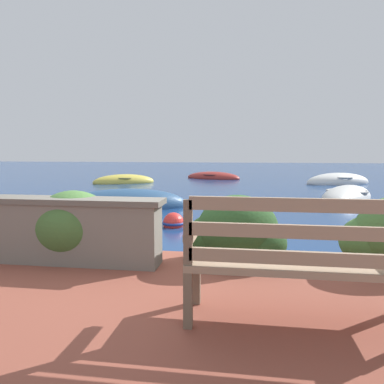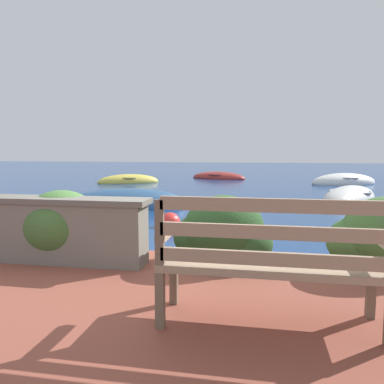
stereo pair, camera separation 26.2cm
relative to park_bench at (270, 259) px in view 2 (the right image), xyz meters
name	(u,v)px [view 2 (the right image)]	position (x,y,z in m)	size (l,w,h in m)	color
ground_plane	(149,268)	(-1.40, 1.77, -0.70)	(80.00, 80.00, 0.00)	navy
park_bench	(270,259)	(0.00, 0.00, 0.00)	(1.55, 0.48, 0.93)	brown
stone_wall	(57,229)	(-2.27, 1.15, -0.12)	(2.10, 0.39, 0.72)	slate
hedge_clump_left	(61,228)	(-2.31, 1.32, -0.15)	(1.15, 0.83, 0.78)	#426B33
hedge_clump_centre	(222,234)	(-0.47, 1.44, -0.16)	(1.10, 0.79, 0.75)	#284C23
rowboat_nearest	(122,206)	(-3.42, 6.18, -0.63)	(3.38, 2.27, 0.88)	#2D517A
rowboat_mid	(349,199)	(2.48, 8.71, -0.64)	(2.45, 3.21, 0.76)	silver
rowboat_far	(129,182)	(-5.79, 13.19, -0.65)	(2.80, 2.08, 0.69)	#DBC64C
rowboat_outer	(344,183)	(3.48, 14.27, -0.63)	(3.21, 2.32, 0.84)	silver
rowboat_distant	(218,178)	(-2.15, 16.46, -0.65)	(3.11, 2.06, 0.62)	#9E2D28
mooring_buoy	(170,223)	(-1.75, 4.28, -0.63)	(0.44, 0.44, 0.40)	red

